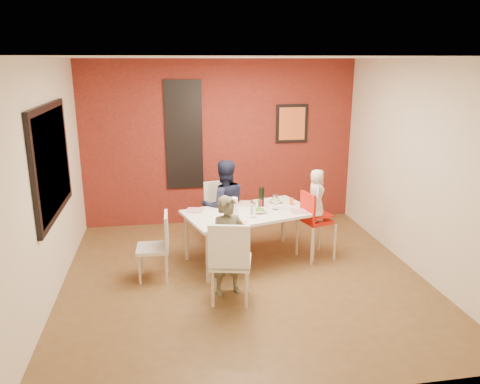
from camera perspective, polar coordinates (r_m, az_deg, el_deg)
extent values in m
plane|color=brown|center=(6.06, 0.48, -10.37)|extent=(4.50, 4.50, 0.00)
cube|color=white|center=(5.44, 0.55, 16.08)|extent=(4.50, 4.50, 0.02)
cube|color=beige|center=(7.78, -2.40, 5.99)|extent=(4.50, 0.02, 2.70)
cube|color=beige|center=(3.51, 6.97, -6.48)|extent=(4.50, 0.02, 2.70)
cube|color=beige|center=(5.67, -22.50, 1.08)|extent=(0.02, 4.50, 2.70)
cube|color=beige|center=(6.38, 20.86, 2.78)|extent=(0.02, 4.50, 2.70)
cube|color=maroon|center=(7.76, -2.38, 5.97)|extent=(4.50, 0.02, 2.70)
cube|color=black|center=(5.81, -22.00, 3.49)|extent=(0.05, 1.70, 1.30)
cube|color=black|center=(5.81, -21.86, 3.50)|extent=(0.02, 1.55, 1.15)
cube|color=silver|center=(7.67, -6.86, 6.89)|extent=(0.55, 0.03, 1.70)
cube|color=black|center=(7.67, -6.86, 6.88)|extent=(0.60, 0.03, 1.76)
cube|color=black|center=(7.93, 6.34, 8.29)|extent=(0.54, 0.03, 0.64)
cube|color=orange|center=(7.92, 6.37, 8.28)|extent=(0.44, 0.01, 0.54)
cube|color=white|center=(6.31, 1.18, -2.56)|extent=(1.89, 1.37, 0.04)
cylinder|color=#C4AC91|center=(5.80, -3.93, -8.02)|extent=(0.06, 0.06, 0.67)
cylinder|color=#C4AC91|center=(6.49, -6.55, -5.44)|extent=(0.06, 0.06, 0.67)
cylinder|color=#C4AC91|center=(6.48, 8.88, -5.55)|extent=(0.06, 0.06, 0.67)
cylinder|color=#C4AC91|center=(7.10, 5.28, -3.50)|extent=(0.06, 0.06, 0.67)
cube|color=white|center=(5.35, -1.16, -8.55)|extent=(0.54, 0.54, 0.05)
cube|color=white|center=(5.06, -1.36, -6.84)|extent=(0.45, 0.14, 0.52)
cylinder|color=beige|center=(5.62, 0.92, -10.06)|extent=(0.04, 0.04, 0.45)
cylinder|color=beige|center=(5.28, 0.76, -11.82)|extent=(0.04, 0.04, 0.45)
cylinder|color=beige|center=(5.64, -2.92, -9.96)|extent=(0.04, 0.04, 0.45)
cylinder|color=beige|center=(5.31, -3.35, -11.70)|extent=(0.04, 0.04, 0.45)
cube|color=white|center=(6.88, -2.11, -3.07)|extent=(0.52, 0.52, 0.05)
cube|color=white|center=(6.98, -2.69, -0.63)|extent=(0.44, 0.13, 0.50)
cylinder|color=beige|center=(6.74, -3.01, -5.59)|extent=(0.04, 0.04, 0.43)
cylinder|color=beige|center=(7.06, -3.96, -4.60)|extent=(0.04, 0.04, 0.43)
cylinder|color=beige|center=(6.86, -0.15, -5.19)|extent=(0.04, 0.04, 0.43)
cylinder|color=beige|center=(7.17, -1.22, -4.23)|extent=(0.04, 0.04, 0.43)
cube|color=silver|center=(5.98, -10.59, -6.77)|extent=(0.41, 0.41, 0.04)
cube|color=silver|center=(5.90, -8.95, -4.70)|extent=(0.05, 0.40, 0.45)
cylinder|color=beige|center=(6.23, -11.92, -8.03)|extent=(0.03, 0.03, 0.39)
cylinder|color=beige|center=(6.21, -8.92, -7.95)|extent=(0.03, 0.03, 0.39)
cylinder|color=beige|center=(5.93, -12.13, -9.28)|extent=(0.03, 0.03, 0.39)
cylinder|color=beige|center=(5.91, -8.98, -9.20)|extent=(0.03, 0.03, 0.39)
cube|color=red|center=(6.52, 9.33, -3.49)|extent=(0.42, 0.42, 0.05)
cube|color=red|center=(6.37, 8.25, -1.82)|extent=(0.12, 0.33, 0.39)
cube|color=red|center=(6.49, 9.36, -2.71)|extent=(0.42, 0.42, 0.02)
cylinder|color=beige|center=(6.59, 11.49, -6.04)|extent=(0.03, 0.03, 0.52)
cylinder|color=beige|center=(6.38, 8.79, -6.64)|extent=(0.03, 0.03, 0.52)
cylinder|color=beige|center=(6.87, 9.61, -5.02)|extent=(0.03, 0.03, 0.52)
cylinder|color=beige|center=(6.67, 6.97, -5.56)|extent=(0.03, 0.03, 0.52)
imported|color=brown|center=(5.45, -1.42, -6.60)|extent=(0.49, 0.39, 1.20)
imported|color=black|center=(6.66, -1.95, -1.72)|extent=(0.70, 0.57, 1.34)
imported|color=silver|center=(6.40, 9.30, -0.33)|extent=(0.29, 0.38, 0.70)
cube|color=white|center=(5.81, -0.49, -3.95)|extent=(0.29, 0.29, 0.01)
cube|color=white|center=(6.63, 0.83, -1.40)|extent=(0.31, 0.31, 0.01)
cube|color=silver|center=(6.35, 7.18, -2.32)|extent=(0.23, 0.23, 0.01)
cube|color=silver|center=(6.36, -5.50, -2.23)|extent=(0.27, 0.27, 0.01)
imported|color=white|center=(6.25, 2.38, -2.32)|extent=(0.21, 0.21, 0.05)
imported|color=white|center=(6.71, 4.33, -1.10)|extent=(0.21, 0.21, 0.05)
cylinder|color=black|center=(6.43, 2.64, -0.70)|extent=(0.08, 0.08, 0.29)
cylinder|color=white|center=(6.04, 1.60, -2.24)|extent=(0.07, 0.07, 0.20)
cylinder|color=white|center=(6.37, 4.35, -1.24)|extent=(0.07, 0.07, 0.21)
cylinder|color=white|center=(6.09, -0.78, -1.84)|extent=(0.11, 0.11, 0.24)
cylinder|color=red|center=(6.39, 2.57, -1.54)|extent=(0.03, 0.03, 0.13)
cylinder|color=#3D7727|center=(6.40, 2.34, -1.46)|extent=(0.04, 0.04, 0.14)
cylinder|color=brown|center=(6.39, 1.46, -1.54)|extent=(0.03, 0.03, 0.13)
cylinder|color=orange|center=(6.62, 6.29, -1.15)|extent=(0.06, 0.06, 0.10)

